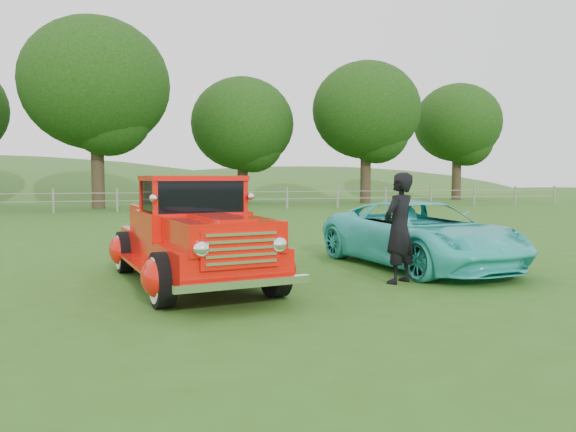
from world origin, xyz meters
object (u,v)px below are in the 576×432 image
object	(u,v)px
tree_near_west	(96,84)
tree_near_east	(242,124)
tree_mid_east	(366,111)
red_pickup	(192,236)
man	(399,228)
tree_far_east	(458,123)
teal_sedan	(420,234)

from	to	relation	value
tree_near_west	tree_near_east	xyz separation A→B (m)	(9.00, 4.00, -1.55)
tree_mid_east	red_pickup	distance (m)	29.91
tree_near_east	man	distance (m)	28.92
tree_near_east	tree_mid_east	distance (m)	8.30
tree_near_east	tree_near_west	bearing A→B (deg)	-156.04
tree_far_east	red_pickup	world-z (taller)	tree_far_east
tree_far_east	man	size ratio (longest dim) A/B	4.83
tree_mid_east	tree_near_west	bearing A→B (deg)	-173.29
tree_near_east	red_pickup	xyz separation A→B (m)	(-6.75, -27.46, -4.45)
tree_near_west	tree_near_east	size ratio (longest dim) A/B	1.25
tree_near_east	tree_far_east	size ratio (longest dim) A/B	0.94
tree_far_east	tree_mid_east	bearing A→B (deg)	-161.57
tree_mid_east	tree_far_east	xyz separation A→B (m)	(9.00, 3.00, -0.31)
tree_near_east	man	size ratio (longest dim) A/B	4.54
red_pickup	man	xyz separation A→B (m)	(3.29, -0.93, 0.12)
man	teal_sedan	bearing A→B (deg)	-160.49
tree_near_west	tree_far_east	distance (m)	26.49
tree_mid_east	teal_sedan	distance (m)	27.59
tree_near_west	man	xyz separation A→B (m)	(5.54, -24.39, -5.88)
tree_near_west	teal_sedan	world-z (taller)	tree_near_west
tree_mid_east	red_pickup	bearing A→B (deg)	-120.08
tree_near_west	red_pickup	world-z (taller)	tree_near_west
tree_near_east	man	xyz separation A→B (m)	(-3.46, -28.39, -4.33)
tree_near_west	tree_mid_east	xyz separation A→B (m)	(17.00, 2.00, -0.62)
tree_mid_east	man	size ratio (longest dim) A/B	5.14
tree_near_west	tree_mid_east	world-z (taller)	tree_near_west
tree_near_east	tree_far_east	xyz separation A→B (m)	(17.00, 1.00, 0.61)
tree_near_east	man	bearing A→B (deg)	-96.94
tree_near_east	red_pickup	size ratio (longest dim) A/B	1.61
teal_sedan	red_pickup	bearing A→B (deg)	178.77
tree_near_east	red_pickup	bearing A→B (deg)	-103.81
tree_far_east	man	distance (m)	36.14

